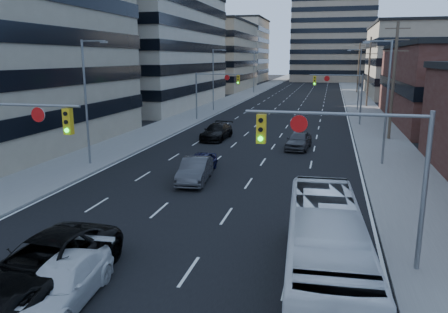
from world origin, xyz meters
The scene contains 27 objects.
road_surface centered at (0.00, 130.00, 0.01)m, with size 18.00×300.00×0.02m, color black.
sidewalk_left centered at (-11.50, 130.00, 0.07)m, with size 5.00×300.00×0.15m, color slate.
sidewalk_right centered at (11.50, 130.00, 0.07)m, with size 5.00×300.00×0.15m, color slate.
office_left_mid centered at (-27.00, 60.00, 14.00)m, with size 26.00×34.00×28.00m, color #ADA089.
office_left_far centered at (-24.00, 100.00, 8.00)m, with size 20.00×30.00×16.00m, color gray.
office_right_far centered at (25.00, 88.00, 7.00)m, with size 22.00×28.00×14.00m, color gray.
bg_block_left centered at (-28.00, 140.00, 10.00)m, with size 24.00×24.00×20.00m, color #ADA089.
bg_block_right centered at (32.00, 130.00, 6.00)m, with size 22.00×22.00×12.00m, color gray.
signal_near_left centered at (-7.45, 8.00, 4.33)m, with size 6.59×0.33×6.00m.
signal_near_right centered at (7.45, 8.00, 4.33)m, with size 6.59×0.33×6.00m.
signal_far_left centered at (-7.68, 45.00, 4.30)m, with size 6.09×0.33×6.00m.
signal_far_right centered at (7.68, 45.00, 4.30)m, with size 6.09×0.33×6.00m.
utility_pole_block centered at (12.20, 36.00, 5.78)m, with size 2.20×0.28×11.00m.
utility_pole_midblock centered at (12.20, 66.00, 5.78)m, with size 2.20×0.28×11.00m.
utility_pole_distant centered at (12.20, 96.00, 5.78)m, with size 2.20×0.28×11.00m.
streetlight_left_near centered at (-10.34, 20.00, 5.05)m, with size 2.03×0.22×9.00m.
streetlight_left_mid centered at (-10.34, 55.00, 5.05)m, with size 2.03×0.22×9.00m.
streetlight_left_far centered at (-10.34, 90.00, 5.05)m, with size 2.03×0.22×9.00m.
streetlight_right_near centered at (10.34, 25.00, 5.05)m, with size 2.03×0.22×9.00m.
streetlight_right_far centered at (10.34, 60.00, 5.05)m, with size 2.03×0.22×9.00m.
black_pickup centered at (-2.60, 3.88, 0.87)m, with size 2.88×6.24×1.73m, color black.
white_van centered at (-1.50, 3.04, 0.70)m, with size 1.95×4.79×1.39m, color silver.
transit_bus centered at (6.68, 5.74, 1.46)m, with size 2.44×10.45×2.91m, color silver.
sedan_blue centered at (-2.00, 20.04, 0.67)m, with size 1.59×3.94×1.34m, color black.
sedan_grey_center centered at (-1.60, 17.59, 0.77)m, with size 1.63×4.68×1.54m, color #38373A.
sedan_black_far centered at (-4.04, 32.33, 0.77)m, with size 2.16×5.31×1.54m, color black.
sedan_grey_right centered at (4.05, 29.64, 0.79)m, with size 1.86×4.63×1.58m, color #39393C.
Camera 1 is at (6.60, -8.12, 7.76)m, focal length 35.00 mm.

